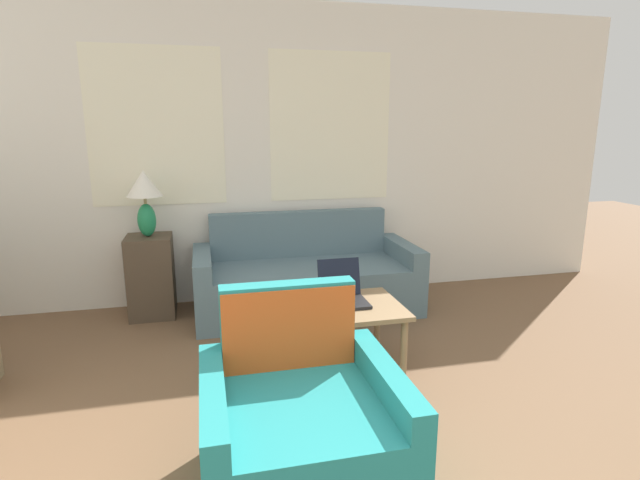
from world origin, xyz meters
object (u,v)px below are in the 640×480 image
at_px(couch, 305,280).
at_px(armchair, 301,431).
at_px(coffee_table, 337,314).
at_px(cup_navy, 310,309).
at_px(table_lamp, 145,193).
at_px(laptop, 343,293).
at_px(snack_bowl, 293,301).

height_order(couch, armchair, armchair).
distance_m(coffee_table, cup_navy, 0.26).
xyz_separation_m(coffee_table, cup_navy, (-0.20, -0.12, 0.10)).
xyz_separation_m(couch, table_lamp, (-1.28, 0.14, 0.78)).
bearing_deg(coffee_table, armchair, -113.60).
xyz_separation_m(couch, laptop, (0.03, -1.08, 0.24)).
bearing_deg(snack_bowl, armchair, -98.87).
bearing_deg(snack_bowl, cup_navy, -68.97).
bearing_deg(coffee_table, table_lamp, 134.07).
relative_size(armchair, table_lamp, 1.59).
height_order(armchair, table_lamp, table_lamp).
distance_m(coffee_table, laptop, 0.15).
bearing_deg(cup_navy, laptop, 37.16).
bearing_deg(table_lamp, couch, -6.08).
height_order(table_lamp, coffee_table, table_lamp).
bearing_deg(couch, laptop, -88.65).
height_order(armchair, coffee_table, armchair).
relative_size(laptop, cup_navy, 3.50).
distance_m(couch, table_lamp, 1.51).
xyz_separation_m(table_lamp, coffee_table, (1.25, -1.29, -0.65)).
distance_m(table_lamp, laptop, 1.87).
bearing_deg(table_lamp, cup_navy, -53.48).
xyz_separation_m(table_lamp, snack_bowl, (0.98, -1.23, -0.56)).
distance_m(table_lamp, cup_navy, 1.85).
bearing_deg(armchair, cup_navy, 74.98).
bearing_deg(table_lamp, armchair, -70.52).
xyz_separation_m(cup_navy, snack_bowl, (-0.07, 0.18, -0.01)).
height_order(couch, laptop, couch).
distance_m(couch, armchair, 2.21).
height_order(couch, snack_bowl, couch).
height_order(cup_navy, snack_bowl, cup_navy).
distance_m(couch, laptop, 1.11).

